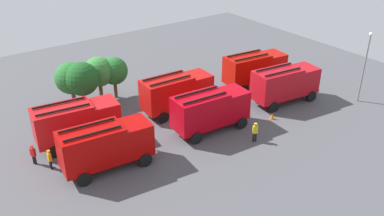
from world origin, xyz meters
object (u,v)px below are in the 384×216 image
at_px(firefighter_0, 33,154).
at_px(traffic_cone_0, 187,95).
at_px(fire_truck_5, 255,68).
at_px(traffic_cone_2, 228,106).
at_px(fire_truck_2, 285,83).
at_px(tree_0, 71,78).
at_px(fire_truck_1, 210,109).
at_px(tree_2, 99,72).
at_px(lamppost, 365,62).
at_px(firefighter_4, 255,131).
at_px(fire_truck_0, 106,145).
at_px(fire_truck_4, 177,91).
at_px(traffic_cone_1, 272,116).
at_px(firefighter_2, 232,70).
at_px(firefighter_1, 50,159).
at_px(tree_3, 114,71).
at_px(tree_1, 82,79).
at_px(firefighter_3, 273,83).
at_px(fire_truck_3, 76,121).

bearing_deg(firefighter_0, traffic_cone_0, 165.43).
distance_m(fire_truck_5, traffic_cone_2, 6.68).
xyz_separation_m(fire_truck_2, tree_0, (-17.85, 11.14, 1.11)).
xyz_separation_m(fire_truck_1, firefighter_0, (-14.52, 4.00, -1.23)).
xyz_separation_m(firefighter_0, tree_0, (6.26, 7.23, 2.34)).
xyz_separation_m(tree_2, lamppost, (21.34, -15.65, 1.08)).
height_order(fire_truck_2, traffic_cone_0, fire_truck_2).
distance_m(firefighter_4, tree_2, 16.94).
bearing_deg(traffic_cone_0, fire_truck_0, -151.73).
distance_m(fire_truck_2, traffic_cone_2, 6.29).
bearing_deg(tree_2, fire_truck_4, -53.29).
bearing_deg(fire_truck_0, traffic_cone_1, -1.20).
bearing_deg(tree_2, firefighter_2, -12.95).
height_order(firefighter_0, firefighter_1, same).
bearing_deg(traffic_cone_1, lamppost, -13.65).
xyz_separation_m(firefighter_0, tree_3, (10.72, 7.14, 2.05)).
bearing_deg(traffic_cone_2, fire_truck_4, 149.99).
xyz_separation_m(firefighter_0, tree_2, (9.21, 7.41, 2.23)).
distance_m(firefighter_1, traffic_cone_0, 16.36).
distance_m(fire_truck_0, firefighter_4, 12.66).
height_order(firefighter_2, firefighter_4, firefighter_4).
bearing_deg(fire_truck_5, fire_truck_4, -173.65).
relative_size(tree_1, lamppost, 0.69).
bearing_deg(fire_truck_0, traffic_cone_2, 14.38).
bearing_deg(tree_2, fire_truck_5, -23.48).
bearing_deg(fire_truck_1, traffic_cone_1, -12.79).
bearing_deg(tree_3, fire_truck_1, -71.18).
xyz_separation_m(firefighter_1, tree_1, (6.08, 7.52, 2.47)).
bearing_deg(traffic_cone_0, fire_truck_5, -13.43).
distance_m(fire_truck_2, firefighter_3, 3.00).
relative_size(traffic_cone_1, traffic_cone_2, 1.04).
bearing_deg(traffic_cone_2, firefighter_1, 178.85).
relative_size(firefighter_4, tree_0, 0.36).
xyz_separation_m(fire_truck_1, traffic_cone_2, (3.99, 2.27, -1.86)).
xyz_separation_m(tree_2, traffic_cone_1, (11.36, -13.23, -2.85)).
relative_size(firefighter_1, traffic_cone_1, 2.71).
bearing_deg(tree_3, tree_0, 178.82).
bearing_deg(firefighter_3, firefighter_0, 118.67).
distance_m(firefighter_0, traffic_cone_1, 21.39).
distance_m(fire_truck_1, firefighter_2, 12.48).
distance_m(fire_truck_3, tree_1, 6.11).
height_order(firefighter_3, tree_2, tree_2).
bearing_deg(firefighter_3, traffic_cone_2, 124.62).
bearing_deg(fire_truck_5, firefighter_0, -171.84).
height_order(firefighter_1, lamppost, lamppost).
relative_size(tree_3, traffic_cone_2, 7.48).
relative_size(fire_truck_2, tree_1, 1.47).
height_order(fire_truck_5, firefighter_3, fire_truck_5).
height_order(tree_2, lamppost, lamppost).
xyz_separation_m(fire_truck_5, tree_0, (-18.15, 6.42, 1.11)).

